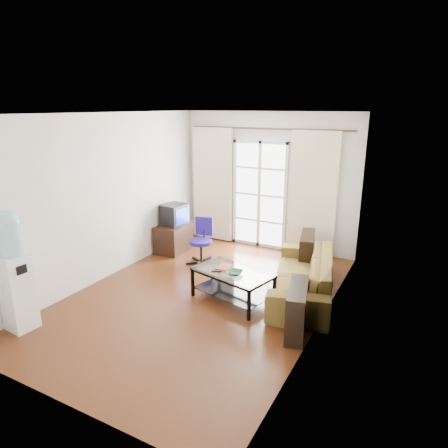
# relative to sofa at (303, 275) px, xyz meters

# --- Properties ---
(floor) EXTENTS (5.20, 5.20, 0.00)m
(floor) POSITION_rel_sofa_xyz_m (-1.33, -0.79, -0.32)
(floor) COLOR #592E15
(floor) RESTS_ON ground
(ceiling) EXTENTS (5.20, 5.20, 0.00)m
(ceiling) POSITION_rel_sofa_xyz_m (-1.33, -0.79, 2.38)
(ceiling) COLOR white
(ceiling) RESTS_ON wall_back
(wall_back) EXTENTS (3.60, 0.02, 2.70)m
(wall_back) POSITION_rel_sofa_xyz_m (-1.33, 1.81, 1.03)
(wall_back) COLOR white
(wall_back) RESTS_ON floor
(wall_front) EXTENTS (3.60, 0.02, 2.70)m
(wall_front) POSITION_rel_sofa_xyz_m (-1.33, -3.39, 1.03)
(wall_front) COLOR white
(wall_front) RESTS_ON floor
(wall_left) EXTENTS (0.02, 5.20, 2.70)m
(wall_left) POSITION_rel_sofa_xyz_m (-3.13, -0.79, 1.03)
(wall_left) COLOR white
(wall_left) RESTS_ON floor
(wall_right) EXTENTS (0.02, 5.20, 2.70)m
(wall_right) POSITION_rel_sofa_xyz_m (0.47, -0.79, 1.03)
(wall_right) COLOR white
(wall_right) RESTS_ON floor
(french_door) EXTENTS (1.16, 0.06, 2.15)m
(french_door) POSITION_rel_sofa_xyz_m (-1.48, 1.75, 0.76)
(french_door) COLOR white
(french_door) RESTS_ON wall_back
(curtain_rod) EXTENTS (3.30, 0.04, 0.04)m
(curtain_rod) POSITION_rel_sofa_xyz_m (-1.33, 1.71, 2.06)
(curtain_rod) COLOR #4C3F2D
(curtain_rod) RESTS_ON wall_back
(curtain_left) EXTENTS (0.90, 0.07, 2.35)m
(curtain_left) POSITION_rel_sofa_xyz_m (-2.53, 1.69, 0.88)
(curtain_left) COLOR #F1E6C2
(curtain_left) RESTS_ON curtain_rod
(curtain_right) EXTENTS (0.90, 0.07, 2.35)m
(curtain_right) POSITION_rel_sofa_xyz_m (-0.38, 1.69, 0.88)
(curtain_right) COLOR #F1E6C2
(curtain_right) RESTS_ON curtain_rod
(radiator) EXTENTS (0.64, 0.12, 0.64)m
(radiator) POSITION_rel_sofa_xyz_m (-0.53, 1.71, 0.01)
(radiator) COLOR gray
(radiator) RESTS_ON floor
(sofa) EXTENTS (2.55, 1.83, 0.63)m
(sofa) POSITION_rel_sofa_xyz_m (0.00, 0.00, 0.00)
(sofa) COLOR brown
(sofa) RESTS_ON floor
(coffee_table) EXTENTS (1.27, 0.91, 0.46)m
(coffee_table) POSITION_rel_sofa_xyz_m (-0.85, -0.69, -0.02)
(coffee_table) COLOR silver
(coffee_table) RESTS_ON floor
(bowl) EXTENTS (0.27, 0.27, 0.06)m
(bowl) POSITION_rel_sofa_xyz_m (-0.78, -0.77, 0.18)
(bowl) COLOR green
(bowl) RESTS_ON coffee_table
(book) EXTENTS (0.22, 0.27, 0.02)m
(book) POSITION_rel_sofa_xyz_m (-1.12, -0.63, 0.16)
(book) COLOR #9A3313
(book) RESTS_ON coffee_table
(remote) EXTENTS (0.15, 0.12, 0.02)m
(remote) POSITION_rel_sofa_xyz_m (-1.06, -0.80, 0.16)
(remote) COLOR black
(remote) RESTS_ON coffee_table
(tv_stand) EXTENTS (0.54, 0.77, 0.55)m
(tv_stand) POSITION_rel_sofa_xyz_m (-2.85, 0.67, -0.04)
(tv_stand) COLOR black
(tv_stand) RESTS_ON floor
(crt_tv) EXTENTS (0.50, 0.50, 0.41)m
(crt_tv) POSITION_rel_sofa_xyz_m (-2.85, 0.69, 0.43)
(crt_tv) COLOR black
(crt_tv) RESTS_ON tv_stand
(task_chair) EXTENTS (0.67, 0.67, 0.84)m
(task_chair) POSITION_rel_sofa_xyz_m (-2.03, 0.38, -0.07)
(task_chair) COLOR black
(task_chair) RESTS_ON floor
(water_cooler) EXTENTS (0.36, 0.35, 1.59)m
(water_cooler) POSITION_rel_sofa_xyz_m (-2.93, -2.66, 0.52)
(water_cooler) COLOR white
(water_cooler) RESTS_ON floor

